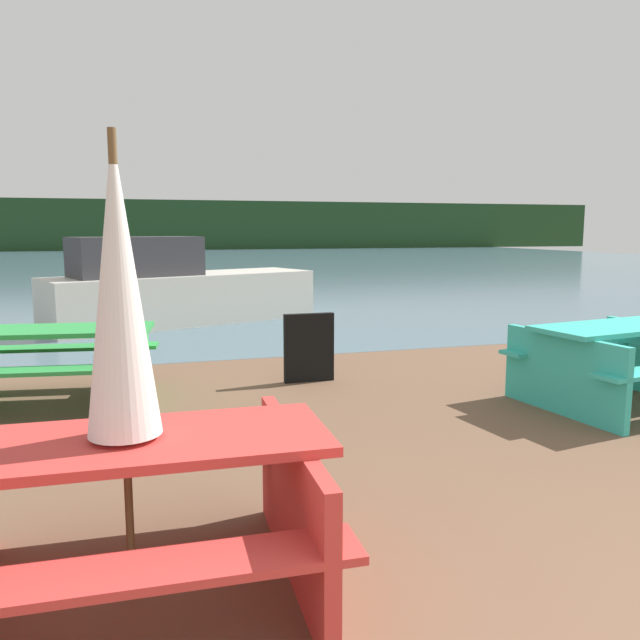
# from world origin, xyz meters

# --- Properties ---
(water) EXTENTS (60.00, 50.00, 0.00)m
(water) POSITION_xyz_m (0.00, 32.35, -0.00)
(water) COLOR slate
(water) RESTS_ON ground_plane
(far_treeline) EXTENTS (80.00, 1.60, 4.00)m
(far_treeline) POSITION_xyz_m (0.00, 52.35, 2.00)
(far_treeline) COLOR #1E3D1E
(far_treeline) RESTS_ON water
(picnic_table_red) EXTENTS (1.82, 1.43, 0.74)m
(picnic_table_red) POSITION_xyz_m (-2.32, 2.31, 0.45)
(picnic_table_red) COLOR red
(picnic_table_red) RESTS_ON ground_plane
(picnic_table_teal) EXTENTS (1.84, 1.61, 0.77)m
(picnic_table_teal) POSITION_xyz_m (2.05, 4.27, 0.46)
(picnic_table_teal) COLOR #33B7A8
(picnic_table_teal) RESTS_ON ground_plane
(picnic_table_green) EXTENTS (2.05, 1.62, 0.72)m
(picnic_table_green) POSITION_xyz_m (-3.08, 5.85, 0.45)
(picnic_table_green) COLOR green
(picnic_table_green) RESTS_ON ground_plane
(umbrella_white) EXTENTS (0.32, 0.32, 2.06)m
(umbrella_white) POSITION_xyz_m (-2.32, 2.31, 1.41)
(umbrella_white) COLOR brown
(umbrella_white) RESTS_ON ground_plane
(boat) EXTENTS (4.90, 2.99, 1.53)m
(boat) POSITION_xyz_m (-1.61, 10.75, 0.58)
(boat) COLOR beige
(boat) RESTS_ON water
(signboard) EXTENTS (0.55, 0.08, 0.75)m
(signboard) POSITION_xyz_m (-0.48, 5.98, 0.38)
(signboard) COLOR black
(signboard) RESTS_ON ground_plane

